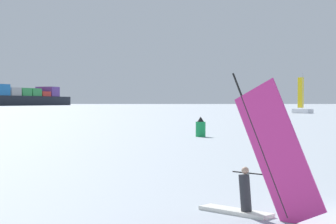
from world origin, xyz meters
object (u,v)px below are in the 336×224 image
windsurfer (258,178)px  channel_buoy (201,128)px  cargo_ship (9,97)px  small_sailboat (302,109)px

windsurfer → channel_buoy: (5.12, 37.67, -0.28)m
cargo_ship → channel_buoy: bearing=-145.0°
windsurfer → small_sailboat: small_sailboat is taller
windsurfer → small_sailboat: 156.06m
windsurfer → cargo_ship: size_ratio=0.02×
windsurfer → channel_buoy: bearing=-47.6°
cargo_ship → small_sailboat: bearing=-135.3°
small_sailboat → cargo_ship: bearing=176.1°
small_sailboat → windsurfer: bearing=-45.3°
channel_buoy → small_sailboat: small_sailboat is taller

